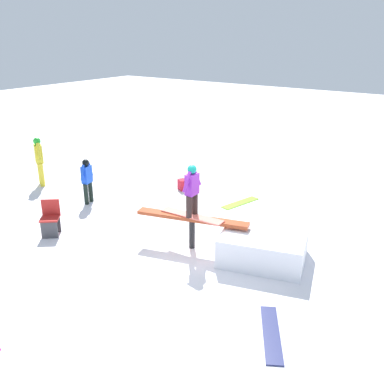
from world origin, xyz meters
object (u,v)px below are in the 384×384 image
Objects in this scene: rail_feature at (192,221)px; folding_chair at (51,219)px; main_rider_on_rail at (192,193)px; bystander_yellow at (39,159)px; backpack_on_snow at (182,185)px; loose_snowboard_lime at (240,203)px; loose_snowboard_navy at (271,333)px; bystander_blue at (87,179)px.

folding_chair is (3.27, 1.44, -0.27)m from rail_feature.
main_rider_on_rail is 0.98× the size of bystander_yellow.
backpack_on_snow is (-4.09, -2.28, -0.73)m from bystander_yellow.
bystander_yellow is (6.59, -0.76, -0.48)m from main_rider_on_rail.
loose_snowboard_lime is 1.50× the size of folding_chair.
backpack_on_snow is at bearing -65.96° from rail_feature.
loose_snowboard_lime and loose_snowboard_navy have the same top height.
bystander_yellow is (6.59, -0.76, 0.22)m from rail_feature.
loose_snowboard_navy is 7.19m from backpack_on_snow.
backpack_on_snow is (-0.77, -4.47, -0.24)m from folding_chair.
rail_feature is at bearing 159.70° from backpack_on_snow.
loose_snowboard_lime is (0.41, -3.08, -0.67)m from rail_feature.
main_rider_on_rail reaches higher than bystander_blue.
bystander_blue reaches higher than folding_chair.
bystander_blue reaches higher than loose_snowboard_lime.
folding_chair is at bearing 110.39° from backpack_on_snow.
folding_chair is 4.54m from backpack_on_snow.
folding_chair is at bearing 176.15° from bystander_yellow.
main_rider_on_rail is (0.00, 0.00, 0.70)m from rail_feature.
backpack_on_snow is (2.50, -3.03, -1.21)m from main_rider_on_rail.
folding_chair is (2.86, 4.52, 0.40)m from loose_snowboard_lime.
bystander_blue reaches higher than rail_feature.
folding_chair is (-3.32, 2.19, -0.48)m from bystander_yellow.
rail_feature is at bearing -151.19° from loose_snowboard_navy.
rail_feature reaches higher than loose_snowboard_navy.
loose_snowboard_navy is at bearing -123.40° from bystander_blue.
bystander_blue is at bearing -23.12° from rail_feature.
loose_snowboard_lime is at bearing -148.48° from backpack_on_snow.
bystander_blue is (4.12, -0.55, 0.07)m from rail_feature.
main_rider_on_rail is 1.78× the size of folding_chair.
rail_feature is 1.97× the size of bystander_blue.
main_rider_on_rail reaches higher than rail_feature.
rail_feature is 3.18m from loose_snowboard_lime.
backpack_on_snow is at bearing -48.21° from bystander_blue.
bystander_blue is 1.01× the size of loose_snowboard_lime.
bystander_blue is 2.19m from folding_chair.
bystander_blue is 1.52× the size of folding_chair.
loose_snowboard_lime is at bearing -97.85° from rail_feature.
loose_snowboard_lime is at bearing -175.55° from loose_snowboard_navy.
loose_snowboard_lime is (0.41, -3.08, -1.37)m from main_rider_on_rail.
folding_chair reaches higher than loose_snowboard_lime.
bystander_yellow is 1.21× the size of loose_snowboard_lime.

